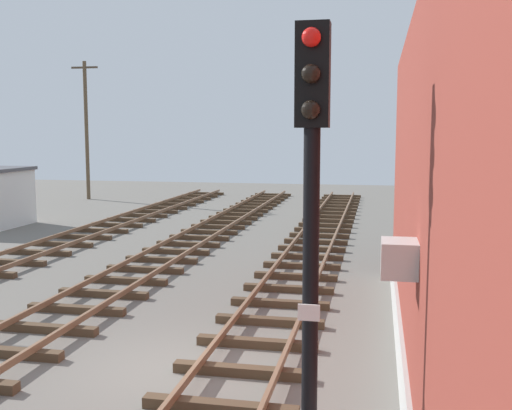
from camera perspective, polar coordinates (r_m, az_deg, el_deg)
The scene contains 5 objects.
ground_plane at distance 11.74m, azimuth -7.81°, elevation -15.11°, with size 82.92×82.92×0.00m, color slate.
track_near_building at distance 11.36m, azimuth -1.44°, elevation -15.13°, with size 2.50×63.78×0.32m.
track_centre at distance 13.21m, azimuth -22.65°, elevation -12.48°, with size 2.50×63.78×0.32m.
signal_mast at distance 6.60m, azimuth 5.19°, elevation -1.15°, with size 0.36×0.40×5.52m.
utility_pole_far at distance 41.56m, azimuth -15.62°, elevation 6.97°, with size 1.80×0.24×8.97m.
Camera 1 is at (3.64, -10.28, 4.37)m, focal length 42.64 mm.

